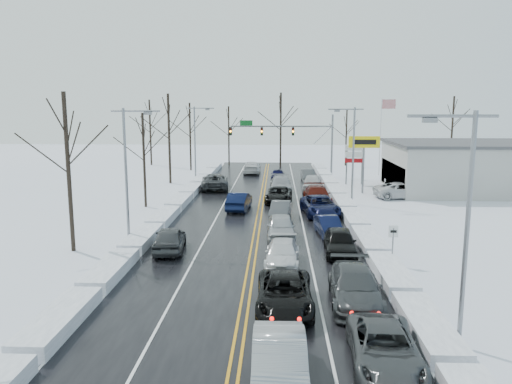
{
  "coord_description": "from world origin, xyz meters",
  "views": [
    {
      "loc": [
        1.44,
        -36.22,
        9.19
      ],
      "look_at": [
        -0.16,
        1.99,
        2.5
      ],
      "focal_mm": 35.0,
      "sensor_mm": 36.0,
      "label": 1
    }
  ],
  "objects_px": {
    "dealership_building": "(486,167)",
    "oncoming_car_0": "(239,210)",
    "flagpole": "(382,130)",
    "tires_plus_sign": "(364,146)",
    "traffic_signal_mast": "(293,134)"
  },
  "relations": [
    {
      "from": "traffic_signal_mast",
      "to": "flagpole",
      "type": "relative_size",
      "value": 1.33
    },
    {
      "from": "traffic_signal_mast",
      "to": "tires_plus_sign",
      "type": "height_order",
      "value": "traffic_signal_mast"
    },
    {
      "from": "flagpole",
      "to": "oncoming_car_0",
      "type": "relative_size",
      "value": 2.06
    },
    {
      "from": "dealership_building",
      "to": "oncoming_car_0",
      "type": "xyz_separation_m",
      "value": [
        -25.83,
        -10.96,
        -2.66
      ]
    },
    {
      "from": "tires_plus_sign",
      "to": "dealership_building",
      "type": "bearing_deg",
      "value": 8.47
    },
    {
      "from": "flagpole",
      "to": "dealership_building",
      "type": "height_order",
      "value": "flagpole"
    },
    {
      "from": "dealership_building",
      "to": "oncoming_car_0",
      "type": "height_order",
      "value": "dealership_building"
    },
    {
      "from": "dealership_building",
      "to": "oncoming_car_0",
      "type": "distance_m",
      "value": 28.19
    },
    {
      "from": "flagpole",
      "to": "dealership_building",
      "type": "relative_size",
      "value": 0.49
    },
    {
      "from": "traffic_signal_mast",
      "to": "flagpole",
      "type": "distance_m",
      "value": 11.9
    },
    {
      "from": "tires_plus_sign",
      "to": "flagpole",
      "type": "height_order",
      "value": "flagpole"
    },
    {
      "from": "flagpole",
      "to": "tires_plus_sign",
      "type": "bearing_deg",
      "value": -108.44
    },
    {
      "from": "tires_plus_sign",
      "to": "dealership_building",
      "type": "distance_m",
      "value": 13.82
    },
    {
      "from": "tires_plus_sign",
      "to": "traffic_signal_mast",
      "type": "bearing_deg",
      "value": 120.46
    },
    {
      "from": "traffic_signal_mast",
      "to": "oncoming_car_0",
      "type": "relative_size",
      "value": 2.74
    }
  ]
}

